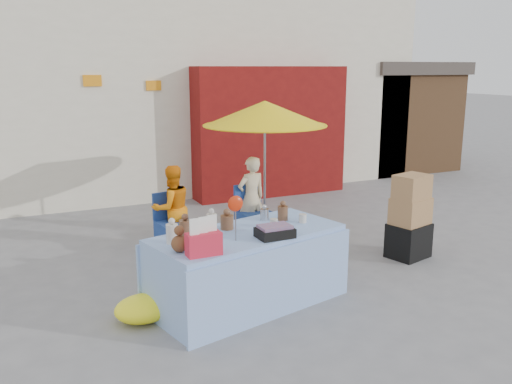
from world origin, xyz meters
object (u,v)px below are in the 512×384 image
market_table (247,267)px  vendor_beige (251,198)px  umbrella (265,114)px  vendor_orange (172,208)px  chair_right (255,224)px  chair_left (175,235)px  box_stack (410,220)px

market_table → vendor_beige: size_ratio=1.84×
vendor_beige → umbrella: (0.30, 0.15, 1.25)m
vendor_orange → vendor_beige: size_ratio=0.97×
chair_right → vendor_beige: bearing=80.7°
chair_left → box_stack: 3.28m
chair_right → chair_left: bearing=171.6°
vendor_orange → chair_right: bearing=165.5°
umbrella → chair_left: bearing=-169.6°
vendor_orange → vendor_beige: 1.25m
chair_right → market_table: bearing=-125.6°
chair_left → umbrella: 2.27m
vendor_beige → chair_right: bearing=80.7°
vendor_orange → box_stack: 3.34m
market_table → chair_right: market_table is taller
market_table → umbrella: (1.34, 2.29, 1.46)m
vendor_orange → umbrella: size_ratio=0.59×
umbrella → vendor_orange: bearing=-174.5°
market_table → vendor_orange: 2.16m
chair_left → chair_right: bearing=-8.4°
market_table → umbrella: size_ratio=1.12×
market_table → umbrella: 3.03m
chair_right → box_stack: box_stack is taller
chair_left → umbrella: umbrella is taller
market_table → vendor_beige: (1.04, 2.14, 0.21)m
market_table → box_stack: market_table is taller
market_table → vendor_orange: (-0.21, 2.14, 0.19)m
market_table → vendor_beige: market_table is taller
chair_right → vendor_orange: size_ratio=0.69×
vendor_beige → box_stack: size_ratio=1.09×
market_table → vendor_orange: size_ratio=1.90×
vendor_orange → umbrella: umbrella is taller
chair_right → umbrella: 1.69m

